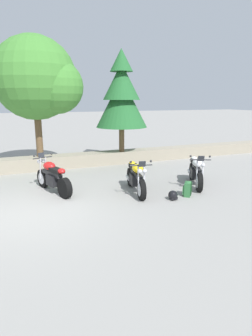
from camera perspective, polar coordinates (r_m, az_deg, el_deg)
ground_plane at (r=7.91m, az=-18.04°, el=-8.51°), size 120.00×120.00×0.00m
stone_wall at (r=12.43m, az=-19.91°, el=0.67°), size 36.00×0.80×0.55m
motorcycle_red_near_left at (r=9.27m, az=-14.53°, el=-1.84°), size 0.95×2.00×1.18m
motorcycle_yellow_centre at (r=8.94m, az=2.06°, el=-1.97°), size 0.74×2.05×1.18m
motorcycle_white_far_right at (r=9.99m, az=13.91°, el=-0.70°), size 1.14×1.91×1.18m
rider_backpack at (r=8.88m, az=12.24°, el=-4.04°), size 0.35×0.35×0.47m
rider_helmet at (r=8.51m, az=9.43°, el=-5.44°), size 0.28×0.28×0.28m
leafy_tree_mid_left at (r=12.22m, az=-17.02°, el=16.51°), size 3.44×3.28×4.79m
pine_tree_mid_right at (r=12.88m, az=-0.91°, el=14.47°), size 2.28×2.28×4.46m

